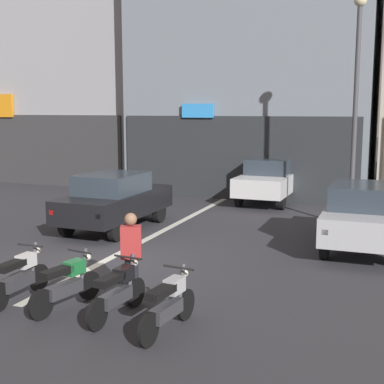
# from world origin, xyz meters

# --- Properties ---
(ground_plane) EXTENTS (120.00, 120.00, 0.00)m
(ground_plane) POSITION_xyz_m (0.00, 0.00, 0.00)
(ground_plane) COLOR #333338
(lane_centre_line) EXTENTS (0.20, 18.00, 0.01)m
(lane_centre_line) POSITION_xyz_m (0.00, 6.00, 0.00)
(lane_centre_line) COLOR silver
(lane_centre_line) RESTS_ON ground
(building_corner_left) EXTENTS (10.11, 7.68, 15.77)m
(building_corner_left) POSITION_xyz_m (-9.78, 13.81, 7.87)
(building_corner_left) COLOR #9E9EA3
(building_corner_left) RESTS_ON ground
(building_mid_block) EXTENTS (9.61, 9.25, 11.28)m
(building_mid_block) POSITION_xyz_m (0.41, 13.81, 5.63)
(building_mid_block) COLOR gray
(building_mid_block) RESTS_ON ground
(car_black_crossing_near) EXTENTS (1.87, 4.14, 1.64)m
(car_black_crossing_near) POSITION_xyz_m (-1.39, 3.05, 0.89)
(car_black_crossing_near) COLOR black
(car_black_crossing_near) RESTS_ON ground
(car_silver_parked_kerbside) EXTENTS (1.79, 4.11, 1.64)m
(car_silver_parked_kerbside) POSITION_xyz_m (5.45, 3.31, 0.89)
(car_silver_parked_kerbside) COLOR black
(car_silver_parked_kerbside) RESTS_ON ground
(car_white_down_street) EXTENTS (1.82, 4.12, 1.64)m
(car_white_down_street) POSITION_xyz_m (1.77, 9.14, 0.89)
(car_white_down_street) COLOR black
(car_white_down_street) RESTS_ON ground
(street_lamp) EXTENTS (0.36, 0.36, 6.64)m
(street_lamp) POSITION_xyz_m (4.97, 5.85, 4.05)
(street_lamp) COLOR #47474C
(street_lamp) RESTS_ON ground
(motorcycle_white_row_leftmost) EXTENTS (0.55, 1.67, 0.98)m
(motorcycle_white_row_leftmost) POSITION_xyz_m (-0.13, -2.73, 0.46)
(motorcycle_white_row_leftmost) COLOR black
(motorcycle_white_row_leftmost) RESTS_ON ground
(motorcycle_green_row_left_mid) EXTENTS (0.55, 1.65, 0.98)m
(motorcycle_green_row_left_mid) POSITION_xyz_m (0.89, -2.77, 0.46)
(motorcycle_green_row_left_mid) COLOR black
(motorcycle_green_row_left_mid) RESTS_ON ground
(motorcycle_black_row_centre) EXTENTS (0.55, 1.67, 0.98)m
(motorcycle_black_row_centre) POSITION_xyz_m (1.91, -2.80, 0.46)
(motorcycle_black_row_centre) COLOR black
(motorcycle_black_row_centre) RESTS_ON ground
(motorcycle_silver_row_right_mid) EXTENTS (0.55, 1.67, 0.98)m
(motorcycle_silver_row_right_mid) POSITION_xyz_m (2.94, -3.05, 0.46)
(motorcycle_silver_row_right_mid) COLOR black
(motorcycle_silver_row_right_mid) RESTS_ON ground
(person_by_motorcycles) EXTENTS (0.42, 0.35, 1.67)m
(person_by_motorcycles) POSITION_xyz_m (1.87, -2.21, 0.86)
(person_by_motorcycles) COLOR #23232D
(person_by_motorcycles) RESTS_ON ground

